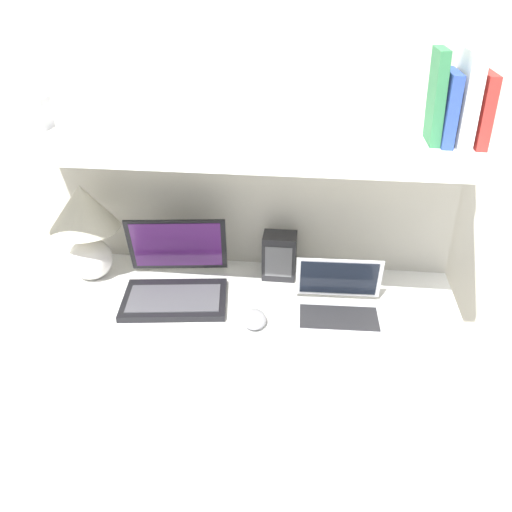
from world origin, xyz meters
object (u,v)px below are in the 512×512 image
table_lamp (85,222)px  laptop_large (176,280)px  book_white (466,97)px  shelf_gadget (35,113)px  laptop_small (338,306)px  computer_mouse (254,319)px  book_blue (448,107)px  book_green (436,97)px  router_box (279,256)px  book_red (481,108)px

table_lamp → laptop_large: table_lamp is taller
book_white → shelf_gadget: 1.19m
table_lamp → laptop_small: table_lamp is taller
computer_mouse → book_blue: bearing=19.8°
book_green → router_box: bearing=164.2°
computer_mouse → book_blue: 0.79m
book_green → shelf_gadget: size_ratio=2.70×
book_blue → router_box: bearing=165.4°
laptop_large → computer_mouse: (0.27, -0.14, -0.03)m
book_green → shelf_gadget: book_green is taller
computer_mouse → router_box: bearing=80.3°
shelf_gadget → book_white: bearing=0.0°
book_white → book_blue: (-0.04, 0.00, -0.03)m
book_red → book_green: size_ratio=0.77×
laptop_large → laptop_small: size_ratio=1.34×
laptop_large → shelf_gadget: 0.64m
router_box → book_red: 0.75m
book_blue → book_red: bearing=0.0°
computer_mouse → shelf_gadget: shelf_gadget is taller
router_box → laptop_large: bearing=-154.5°
computer_mouse → shelf_gadget: size_ratio=1.19×
table_lamp → book_white: 1.19m
computer_mouse → router_box: router_box is taller
book_red → computer_mouse: bearing=-162.9°
laptop_large → book_white: 0.99m
computer_mouse → book_red: 0.84m
computer_mouse → shelf_gadget: (-0.66, 0.18, 0.54)m
book_white → shelf_gadget: bearing=180.0°
laptop_large → router_box: size_ratio=2.33×
table_lamp → computer_mouse: size_ratio=3.14×
laptop_large → book_red: size_ratio=1.95×
book_blue → shelf_gadget: book_blue is taller
table_lamp → router_box: size_ratio=2.14×
laptop_small → book_blue: size_ratio=1.45×
router_box → book_red: (0.52, -0.11, 0.53)m
computer_mouse → book_red: size_ratio=0.57×
book_white → laptop_small: bearing=-160.0°
book_green → computer_mouse: bearing=-158.9°
book_white → book_green: bearing=180.0°
table_lamp → laptop_small: bearing=-9.5°
book_green → shelf_gadget: (-1.11, 0.00, -0.08)m
router_box → book_white: bearing=-13.4°
table_lamp → book_blue: size_ratio=1.79×
computer_mouse → table_lamp: bearing=160.0°
laptop_large → book_white: size_ratio=1.51×
table_lamp → laptop_small: 0.85m
shelf_gadget → laptop_small: bearing=-6.5°
laptop_small → book_blue: (0.24, 0.10, 0.57)m
laptop_small → shelf_gadget: (-0.90, 0.10, 0.53)m
laptop_large → book_blue: (0.76, 0.04, 0.56)m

